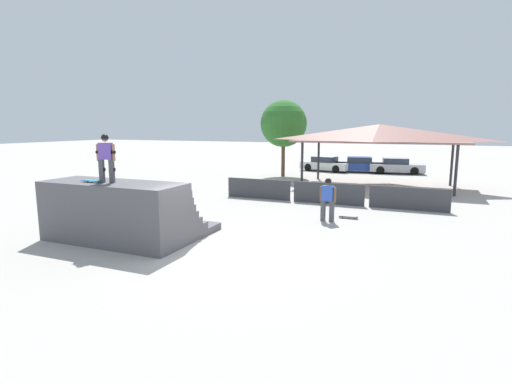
% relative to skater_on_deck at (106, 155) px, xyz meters
% --- Properties ---
extents(ground_plane, '(160.00, 160.00, 0.00)m').
position_rel_skater_on_deck_xyz_m(ground_plane, '(3.42, 0.43, -2.92)').
color(ground_plane, '#ADA8A0').
extents(quarter_pipe_ramp, '(4.95, 3.76, 2.02)m').
position_rel_skater_on_deck_xyz_m(quarter_pipe_ramp, '(0.04, 0.53, -2.05)').
color(quarter_pipe_ramp, '#565459').
rests_on(quarter_pipe_ramp, ground).
extents(skater_on_deck, '(0.67, 0.37, 1.57)m').
position_rel_skater_on_deck_xyz_m(skater_on_deck, '(0.00, 0.00, 0.00)').
color(skater_on_deck, '#4C4C51').
rests_on(skater_on_deck, quarter_pipe_ramp).
extents(skateboard_on_deck, '(0.81, 0.24, 0.09)m').
position_rel_skater_on_deck_xyz_m(skateboard_on_deck, '(-0.52, -0.13, -0.84)').
color(skateboard_on_deck, silver).
rests_on(skateboard_on_deck, quarter_pipe_ramp).
extents(bystander_walking, '(0.70, 0.31, 1.78)m').
position_rel_skater_on_deck_xyz_m(bystander_walking, '(5.91, 5.82, -1.87)').
color(bystander_walking, '#4C4C51').
rests_on(bystander_walking, ground).
extents(skateboard_on_ground, '(0.79, 0.21, 0.09)m').
position_rel_skater_on_deck_xyz_m(skateboard_on_ground, '(6.66, 6.64, -2.86)').
color(skateboard_on_ground, red).
rests_on(skateboard_on_ground, ground).
extents(barrier_fence, '(11.06, 0.12, 1.05)m').
position_rel_skater_on_deck_xyz_m(barrier_fence, '(5.11, 9.51, -2.39)').
color(barrier_fence, '#3D3D42').
rests_on(barrier_fence, ground).
extents(pavilion_shelter, '(10.32, 4.95, 3.95)m').
position_rel_skater_on_deck_xyz_m(pavilion_shelter, '(6.66, 16.55, 0.46)').
color(pavilion_shelter, '#2D2D33').
rests_on(pavilion_shelter, ground).
extents(tree_beside_pavilion, '(3.54, 3.54, 5.79)m').
position_rel_skater_on_deck_xyz_m(tree_beside_pavilion, '(-0.64, 19.21, 1.09)').
color(tree_beside_pavilion, brown).
rests_on(tree_beside_pavilion, ground).
extents(parked_car_white, '(4.43, 2.43, 1.27)m').
position_rel_skater_on_deck_xyz_m(parked_car_white, '(1.58, 23.91, -2.32)').
color(parked_car_white, silver).
rests_on(parked_car_white, ground).
extents(parked_car_blue, '(4.50, 2.35, 1.27)m').
position_rel_skater_on_deck_xyz_m(parked_car_blue, '(4.44, 24.37, -2.32)').
color(parked_car_blue, navy).
rests_on(parked_car_blue, ground).
extents(parked_car_silver, '(4.45, 2.37, 1.27)m').
position_rel_skater_on_deck_xyz_m(parked_car_silver, '(7.31, 24.47, -2.32)').
color(parked_car_silver, '#A8AAAF').
rests_on(parked_car_silver, ground).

